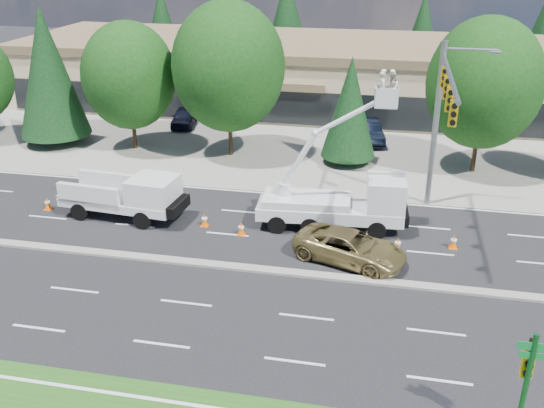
% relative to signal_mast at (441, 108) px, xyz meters
% --- Properties ---
extents(ground, '(140.00, 140.00, 0.00)m').
position_rel_signal_mast_xyz_m(ground, '(-10.03, -7.04, -6.06)').
color(ground, black).
rests_on(ground, ground).
extents(concrete_apron, '(140.00, 22.00, 0.01)m').
position_rel_signal_mast_xyz_m(concrete_apron, '(-10.03, 12.96, -6.05)').
color(concrete_apron, gray).
rests_on(concrete_apron, ground).
extents(road_median, '(120.00, 0.55, 0.12)m').
position_rel_signal_mast_xyz_m(road_median, '(-10.03, -7.04, -6.00)').
color(road_median, gray).
rests_on(road_median, ground).
extents(strip_mall, '(50.40, 15.40, 5.50)m').
position_rel_signal_mast_xyz_m(strip_mall, '(-10.03, 22.93, -3.23)').
color(strip_mall, tan).
rests_on(strip_mall, ground).
extents(tree_front_b, '(4.91, 4.91, 9.68)m').
position_rel_signal_mast_xyz_m(tree_front_b, '(-26.03, 7.96, -0.86)').
color(tree_front_b, '#332114').
rests_on(tree_front_b, ground).
extents(tree_front_c, '(6.35, 6.35, 8.81)m').
position_rel_signal_mast_xyz_m(tree_front_c, '(-20.03, 7.96, -0.90)').
color(tree_front_c, '#332114').
rests_on(tree_front_c, ground).
extents(tree_front_d, '(7.41, 7.41, 10.28)m').
position_rel_signal_mast_xyz_m(tree_front_d, '(-13.03, 7.96, -0.04)').
color(tree_front_d, '#332114').
rests_on(tree_front_d, ground).
extents(tree_front_e, '(3.56, 3.56, 7.02)m').
position_rel_signal_mast_xyz_m(tree_front_e, '(-5.03, 7.96, -2.29)').
color(tree_front_e, '#332114').
rests_on(tree_front_e, ground).
extents(tree_front_f, '(6.97, 6.97, 9.67)m').
position_rel_signal_mast_xyz_m(tree_front_f, '(2.97, 7.96, -0.40)').
color(tree_front_f, '#332114').
rests_on(tree_front_f, ground).
extents(tree_back_a, '(4.53, 4.53, 8.93)m').
position_rel_signal_mast_xyz_m(tree_back_a, '(-28.03, 34.96, -1.26)').
color(tree_back_a, '#332114').
rests_on(tree_back_a, ground).
extents(tree_back_b, '(5.42, 5.42, 10.69)m').
position_rel_signal_mast_xyz_m(tree_back_b, '(-14.03, 34.96, -0.32)').
color(tree_back_b, '#332114').
rests_on(tree_back_b, ground).
extents(tree_back_c, '(4.41, 4.41, 8.70)m').
position_rel_signal_mast_xyz_m(tree_back_c, '(-0.03, 34.96, -1.39)').
color(tree_back_c, '#332114').
rests_on(tree_back_c, ground).
extents(signal_mast, '(2.76, 10.16, 9.00)m').
position_rel_signal_mast_xyz_m(signal_mast, '(0.00, 0.00, 0.00)').
color(signal_mast, gray).
rests_on(signal_mast, ground).
extents(street_sign_pole, '(0.90, 0.44, 4.00)m').
position_rel_signal_mast_xyz_m(street_sign_pole, '(1.97, -15.45, -3.61)').
color(street_sign_pole, '#0D3C1C').
rests_on(street_sign_pole, ground).
extents(utility_pickup, '(6.47, 2.92, 2.41)m').
position_rel_signal_mast_xyz_m(utility_pickup, '(-15.70, -2.89, -5.06)').
color(utility_pickup, silver).
rests_on(utility_pickup, ground).
extents(bucket_truck, '(7.74, 2.85, 8.21)m').
position_rel_signal_mast_xyz_m(bucket_truck, '(-4.36, -1.90, -4.28)').
color(bucket_truck, silver).
rests_on(bucket_truck, ground).
extents(traffic_cone_a, '(0.40, 0.40, 0.70)m').
position_rel_signal_mast_xyz_m(traffic_cone_a, '(-20.54, -2.88, -5.72)').
color(traffic_cone_a, '#FF6608').
rests_on(traffic_cone_a, ground).
extents(traffic_cone_b, '(0.40, 0.40, 0.70)m').
position_rel_signal_mast_xyz_m(traffic_cone_b, '(-11.45, -3.14, -5.72)').
color(traffic_cone_b, '#FF6608').
rests_on(traffic_cone_b, ground).
extents(traffic_cone_c, '(0.40, 0.40, 0.70)m').
position_rel_signal_mast_xyz_m(traffic_cone_c, '(-9.33, -3.75, -5.72)').
color(traffic_cone_c, '#FF6608').
rests_on(traffic_cone_c, ground).
extents(traffic_cone_d, '(0.40, 0.40, 0.70)m').
position_rel_signal_mast_xyz_m(traffic_cone_d, '(-1.59, -3.90, -5.72)').
color(traffic_cone_d, '#FF6608').
rests_on(traffic_cone_d, ground).
extents(traffic_cone_e, '(0.40, 0.40, 0.70)m').
position_rel_signal_mast_xyz_m(traffic_cone_e, '(1.06, -3.06, -5.72)').
color(traffic_cone_e, '#FF6608').
rests_on(traffic_cone_e, ground).
extents(minivan, '(5.69, 3.95, 1.44)m').
position_rel_signal_mast_xyz_m(minivan, '(-3.75, -5.34, -5.33)').
color(minivan, olive).
rests_on(minivan, ground).
extents(parked_car_west, '(2.31, 4.39, 1.42)m').
position_rel_signal_mast_xyz_m(parked_car_west, '(-18.46, 13.96, -5.35)').
color(parked_car_west, black).
rests_on(parked_car_west, ground).
extents(parked_car_east, '(2.86, 5.04, 1.57)m').
position_rel_signal_mast_xyz_m(parked_car_east, '(-4.00, 12.86, -5.27)').
color(parked_car_east, black).
rests_on(parked_car_east, ground).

